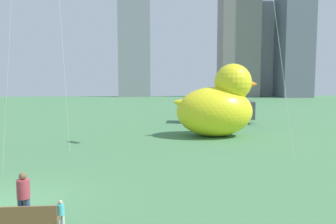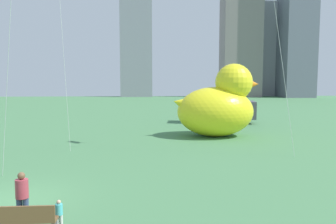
# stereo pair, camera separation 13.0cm
# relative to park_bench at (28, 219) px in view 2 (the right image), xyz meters

# --- Properties ---
(ground_plane) EXTENTS (140.00, 140.00, 0.00)m
(ground_plane) POSITION_rel_park_bench_xyz_m (-1.64, 2.74, -0.47)
(ground_plane) COLOR #477C4E
(park_bench) EXTENTS (1.57, 0.48, 0.90)m
(park_bench) POSITION_rel_park_bench_xyz_m (0.00, 0.00, 0.00)
(park_bench) COLOR brown
(park_bench) RESTS_ON ground
(person_adult) EXTENTS (0.39, 0.39, 1.57)m
(person_adult) POSITION_rel_park_bench_xyz_m (-0.48, 0.92, 0.40)
(person_adult) COLOR #38476B
(person_adult) RESTS_ON ground
(person_child) EXTENTS (0.21, 0.21, 0.88)m
(person_child) POSITION_rel_park_bench_xyz_m (0.76, 0.39, 0.01)
(person_child) COLOR silver
(person_child) RESTS_ON ground
(giant_inflatable_duck) EXTENTS (6.59, 4.23, 5.47)m
(giant_inflatable_duck) POSITION_rel_park_bench_xyz_m (8.58, 16.15, 1.85)
(giant_inflatable_duck) COLOR yellow
(giant_inflatable_duck) RESTS_ON ground
(box_truck) EXTENTS (6.35, 3.06, 2.85)m
(box_truck) POSITION_rel_park_bench_xyz_m (10.37, 23.81, 0.98)
(box_truck) COLOR #264CA5
(box_truck) RESTS_ON ground
(city_skyline) EXTENTS (87.19, 18.68, 38.81)m
(city_skyline) POSITION_rel_park_bench_xyz_m (3.27, 72.91, 14.58)
(city_skyline) COLOR gray
(city_skyline) RESTS_ON ground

